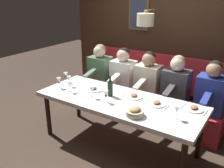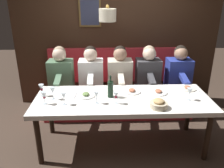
{
  "view_description": "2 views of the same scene",
  "coord_description": "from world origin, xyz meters",
  "px_view_note": "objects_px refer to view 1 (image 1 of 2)",
  "views": [
    {
      "loc": [
        -2.58,
        -1.6,
        2.13
      ],
      "look_at": [
        0.05,
        0.14,
        0.92
      ],
      "focal_mm": 38.87,
      "sensor_mm": 36.0,
      "label": 1
    },
    {
      "loc": [
        -2.76,
        0.24,
        2.04
      ],
      "look_at": [
        0.05,
        0.14,
        0.92
      ],
      "focal_mm": 37.01,
      "sensor_mm": 36.0,
      "label": 2
    }
  ],
  "objects_px": {
    "dining_table": "(118,104)",
    "bread_bowl": "(135,112)",
    "diner_middle": "(148,77)",
    "wine_glass_0": "(177,110)",
    "diner_near": "(176,82)",
    "wine_glass_1": "(106,94)",
    "wine_glass_4": "(59,81)",
    "diner_farthest": "(100,67)",
    "wine_glass_5": "(70,84)",
    "diner_far": "(123,72)",
    "wine_glass_3": "(69,79)",
    "diner_nearest": "(211,89)",
    "wine_glass_2": "(66,75)",
    "wine_bottle": "(110,88)",
    "wine_glass_6": "(92,90)"
  },
  "relations": [
    {
      "from": "wine_glass_0",
      "to": "wine_glass_6",
      "type": "distance_m",
      "value": 1.19
    },
    {
      "from": "diner_far",
      "to": "bread_bowl",
      "type": "xyz_separation_m",
      "value": [
        -1.17,
        -0.87,
        -0.03
      ]
    },
    {
      "from": "diner_near",
      "to": "diner_far",
      "type": "bearing_deg",
      "value": 90.0
    },
    {
      "from": "diner_nearest",
      "to": "wine_glass_0",
      "type": "bearing_deg",
      "value": 170.23
    },
    {
      "from": "wine_glass_5",
      "to": "wine_bottle",
      "type": "relative_size",
      "value": 0.55
    },
    {
      "from": "wine_glass_2",
      "to": "wine_glass_1",
      "type": "bearing_deg",
      "value": -105.36
    },
    {
      "from": "diner_middle",
      "to": "wine_glass_4",
      "type": "distance_m",
      "value": 1.44
    },
    {
      "from": "wine_glass_2",
      "to": "wine_bottle",
      "type": "xyz_separation_m",
      "value": [
        -0.07,
        -0.92,
        0.0
      ]
    },
    {
      "from": "wine_glass_1",
      "to": "bread_bowl",
      "type": "distance_m",
      "value": 0.53
    },
    {
      "from": "wine_glass_1",
      "to": "wine_glass_2",
      "type": "distance_m",
      "value": 1.02
    },
    {
      "from": "wine_glass_6",
      "to": "diner_far",
      "type": "bearing_deg",
      "value": 6.52
    },
    {
      "from": "diner_farthest",
      "to": "wine_glass_5",
      "type": "xyz_separation_m",
      "value": [
        -1.05,
        -0.22,
        0.04
      ]
    },
    {
      "from": "diner_farthest",
      "to": "wine_glass_5",
      "type": "relative_size",
      "value": 4.82
    },
    {
      "from": "diner_near",
      "to": "wine_glass_1",
      "type": "xyz_separation_m",
      "value": [
        -1.04,
        0.6,
        0.04
      ]
    },
    {
      "from": "dining_table",
      "to": "diner_middle",
      "type": "xyz_separation_m",
      "value": [
        0.88,
        -0.02,
        0.14
      ]
    },
    {
      "from": "wine_glass_1",
      "to": "wine_glass_6",
      "type": "relative_size",
      "value": 1.0
    },
    {
      "from": "dining_table",
      "to": "wine_bottle",
      "type": "xyz_separation_m",
      "value": [
        0.03,
        0.16,
        0.18
      ]
    },
    {
      "from": "wine_glass_5",
      "to": "bread_bowl",
      "type": "relative_size",
      "value": 0.75
    },
    {
      "from": "diner_nearest",
      "to": "bread_bowl",
      "type": "relative_size",
      "value": 3.6
    },
    {
      "from": "wine_glass_0",
      "to": "diner_farthest",
      "type": "bearing_deg",
      "value": 61.68
    },
    {
      "from": "wine_glass_0",
      "to": "wine_glass_2",
      "type": "xyz_separation_m",
      "value": [
        0.2,
        1.93,
        -0.0
      ]
    },
    {
      "from": "wine_glass_5",
      "to": "wine_bottle",
      "type": "height_order",
      "value": "wine_bottle"
    },
    {
      "from": "dining_table",
      "to": "diner_near",
      "type": "xyz_separation_m",
      "value": [
        0.88,
        -0.5,
        0.14
      ]
    },
    {
      "from": "wine_bottle",
      "to": "bread_bowl",
      "type": "height_order",
      "value": "wine_bottle"
    },
    {
      "from": "diner_near",
      "to": "diner_farthest",
      "type": "xyz_separation_m",
      "value": [
        0.0,
        1.46,
        0.0
      ]
    },
    {
      "from": "dining_table",
      "to": "wine_glass_2",
      "type": "height_order",
      "value": "wine_glass_2"
    },
    {
      "from": "wine_glass_2",
      "to": "diner_farthest",
      "type": "bearing_deg",
      "value": -9.03
    },
    {
      "from": "dining_table",
      "to": "diner_farthest",
      "type": "distance_m",
      "value": 1.31
    },
    {
      "from": "wine_glass_0",
      "to": "wine_glass_3",
      "type": "bearing_deg",
      "value": 86.97
    },
    {
      "from": "wine_glass_0",
      "to": "bread_bowl",
      "type": "distance_m",
      "value": 0.49
    },
    {
      "from": "diner_nearest",
      "to": "wine_glass_0",
      "type": "relative_size",
      "value": 4.82
    },
    {
      "from": "diner_middle",
      "to": "wine_glass_4",
      "type": "relative_size",
      "value": 4.82
    },
    {
      "from": "wine_glass_1",
      "to": "wine_glass_6",
      "type": "height_order",
      "value": "same"
    },
    {
      "from": "wine_glass_1",
      "to": "wine_glass_3",
      "type": "height_order",
      "value": "same"
    },
    {
      "from": "wine_glass_1",
      "to": "wine_glass_3",
      "type": "bearing_deg",
      "value": 78.63
    },
    {
      "from": "diner_farthest",
      "to": "wine_glass_4",
      "type": "height_order",
      "value": "diner_farthest"
    },
    {
      "from": "wine_glass_2",
      "to": "wine_bottle",
      "type": "relative_size",
      "value": 0.55
    },
    {
      "from": "wine_glass_4",
      "to": "wine_glass_5",
      "type": "bearing_deg",
      "value": -95.74
    },
    {
      "from": "wine_glass_4",
      "to": "wine_glass_1",
      "type": "bearing_deg",
      "value": -91.37
    },
    {
      "from": "diner_middle",
      "to": "wine_glass_0",
      "type": "xyz_separation_m",
      "value": [
        -0.97,
        -0.83,
        0.04
      ]
    },
    {
      "from": "diner_near",
      "to": "bread_bowl",
      "type": "xyz_separation_m",
      "value": [
        -1.17,
        0.09,
        -0.03
      ]
    },
    {
      "from": "wine_glass_0",
      "to": "wine_glass_6",
      "type": "xyz_separation_m",
      "value": [
        -0.05,
        1.19,
        0.0
      ]
    },
    {
      "from": "wine_glass_0",
      "to": "wine_glass_4",
      "type": "height_order",
      "value": "same"
    },
    {
      "from": "wine_glass_2",
      "to": "wine_glass_4",
      "type": "xyz_separation_m",
      "value": [
        -0.25,
        -0.09,
        0.0
      ]
    },
    {
      "from": "dining_table",
      "to": "bread_bowl",
      "type": "distance_m",
      "value": 0.52
    },
    {
      "from": "wine_glass_0",
      "to": "wine_glass_5",
      "type": "height_order",
      "value": "same"
    },
    {
      "from": "wine_glass_2",
      "to": "wine_glass_4",
      "type": "distance_m",
      "value": 0.27
    },
    {
      "from": "wine_glass_3",
      "to": "wine_glass_5",
      "type": "xyz_separation_m",
      "value": [
        -0.17,
        -0.17,
        0.0
      ]
    },
    {
      "from": "diner_near",
      "to": "wine_glass_1",
      "type": "bearing_deg",
      "value": 150.32
    },
    {
      "from": "diner_far",
      "to": "wine_glass_2",
      "type": "bearing_deg",
      "value": 141.15
    }
  ]
}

